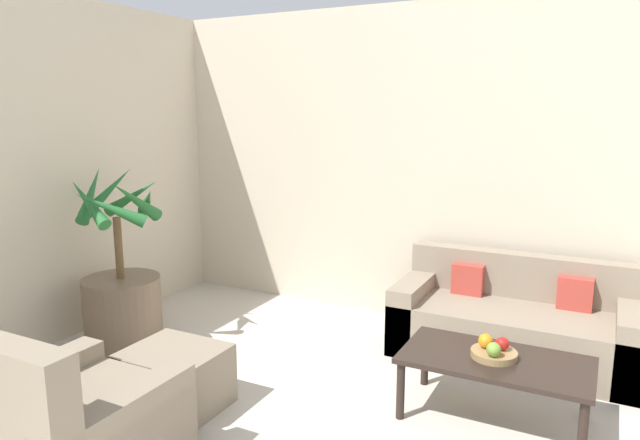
{
  "coord_description": "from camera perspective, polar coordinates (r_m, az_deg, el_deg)",
  "views": [
    {
      "loc": [
        0.33,
        1.31,
        1.83
      ],
      "look_at": [
        -1.63,
        5.1,
        1.0
      ],
      "focal_mm": 32.0,
      "sensor_mm": 36.0,
      "label": 1
    }
  ],
  "objects": [
    {
      "name": "wall_back",
      "position": [
        4.74,
        23.21,
        4.31
      ],
      "size": [
        8.6,
        0.06,
        2.7
      ],
      "color": "beige",
      "rests_on": "ground_plane"
    },
    {
      "name": "potted_palm",
      "position": [
        4.79,
        -19.2,
        -6.89
      ],
      "size": [
        0.69,
        0.76,
        1.41
      ],
      "color": "brown",
      "rests_on": "ground_plane"
    },
    {
      "name": "sofa_loveseat",
      "position": [
        4.55,
        18.84,
        -9.82
      ],
      "size": [
        1.73,
        0.77,
        0.74
      ],
      "color": "gray",
      "rests_on": "ground_plane"
    },
    {
      "name": "coffee_table",
      "position": [
        3.62,
        17.13,
        -13.72
      ],
      "size": [
        1.08,
        0.58,
        0.39
      ],
      "color": "black",
      "rests_on": "ground_plane"
    },
    {
      "name": "fruit_bowl",
      "position": [
        3.6,
        17.0,
        -12.7
      ],
      "size": [
        0.27,
        0.27,
        0.04
      ],
      "color": "#997A4C",
      "rests_on": "coffee_table"
    },
    {
      "name": "apple_red",
      "position": [
        3.6,
        17.76,
        -11.69
      ],
      "size": [
        0.08,
        0.08,
        0.08
      ],
      "color": "red",
      "rests_on": "fruit_bowl"
    },
    {
      "name": "apple_green",
      "position": [
        3.5,
        16.97,
        -12.29
      ],
      "size": [
        0.08,
        0.08,
        0.08
      ],
      "color": "olive",
      "rests_on": "fruit_bowl"
    },
    {
      "name": "orange_fruit",
      "position": [
        3.61,
        16.23,
        -11.53
      ],
      "size": [
        0.09,
        0.09,
        0.09
      ],
      "color": "orange",
      "rests_on": "fruit_bowl"
    },
    {
      "name": "armchair",
      "position": [
        3.23,
        -23.86,
        -18.74
      ],
      "size": [
        0.83,
        0.86,
        0.87
      ],
      "color": "gray",
      "rests_on": "ground_plane"
    },
    {
      "name": "ottoman",
      "position": [
        3.77,
        -14.3,
        -15.14
      ],
      "size": [
        0.57,
        0.51,
        0.38
      ],
      "color": "gray",
      "rests_on": "ground_plane"
    }
  ]
}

